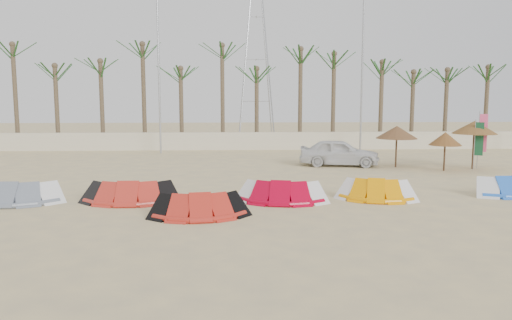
{
  "coord_description": "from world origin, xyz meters",
  "views": [
    {
      "loc": [
        -0.92,
        -14.69,
        3.97
      ],
      "look_at": [
        0.0,
        6.0,
        1.3
      ],
      "focal_mm": 35.0,
      "sensor_mm": 36.0,
      "label": 1
    }
  ],
  "objects_px": {
    "kite_red_left": "(132,190)",
    "kite_grey": "(15,191)",
    "kite_red_mid": "(200,203)",
    "kite_blue": "(510,183)",
    "kite_red_right": "(280,190)",
    "parasol_right": "(474,127)",
    "kite_orange": "(374,188)",
    "parasol_mid": "(445,139)",
    "car": "(339,153)",
    "parasol_left": "(397,132)"
  },
  "relations": [
    {
      "from": "kite_red_left",
      "to": "kite_red_right",
      "type": "height_order",
      "value": "same"
    },
    {
      "from": "parasol_right",
      "to": "kite_grey",
      "type": "bearing_deg",
      "value": -160.37
    },
    {
      "from": "parasol_mid",
      "to": "car",
      "type": "distance_m",
      "value": 5.7
    },
    {
      "from": "kite_blue",
      "to": "parasol_mid",
      "type": "xyz_separation_m",
      "value": [
        -0.13,
        6.12,
        1.29
      ]
    },
    {
      "from": "parasol_right",
      "to": "parasol_left",
      "type": "bearing_deg",
      "value": 168.53
    },
    {
      "from": "kite_red_right",
      "to": "kite_orange",
      "type": "bearing_deg",
      "value": 3.21
    },
    {
      "from": "kite_orange",
      "to": "parasol_right",
      "type": "bearing_deg",
      "value": 45.11
    },
    {
      "from": "parasol_left",
      "to": "parasol_mid",
      "type": "relative_size",
      "value": 1.12
    },
    {
      "from": "kite_grey",
      "to": "parasol_left",
      "type": "relative_size",
      "value": 1.59
    },
    {
      "from": "kite_red_mid",
      "to": "kite_orange",
      "type": "height_order",
      "value": "same"
    },
    {
      "from": "kite_orange",
      "to": "parasol_left",
      "type": "bearing_deg",
      "value": 66.78
    },
    {
      "from": "kite_red_left",
      "to": "parasol_right",
      "type": "bearing_deg",
      "value": 24.31
    },
    {
      "from": "kite_red_mid",
      "to": "car",
      "type": "relative_size",
      "value": 0.75
    },
    {
      "from": "parasol_mid",
      "to": "car",
      "type": "height_order",
      "value": "parasol_mid"
    },
    {
      "from": "parasol_right",
      "to": "kite_red_left",
      "type": "bearing_deg",
      "value": -155.69
    },
    {
      "from": "parasol_mid",
      "to": "parasol_right",
      "type": "relative_size",
      "value": 0.79
    },
    {
      "from": "kite_orange",
      "to": "kite_blue",
      "type": "distance_m",
      "value": 5.96
    },
    {
      "from": "kite_red_left",
      "to": "kite_grey",
      "type": "bearing_deg",
      "value": 179.36
    },
    {
      "from": "car",
      "to": "kite_grey",
      "type": "bearing_deg",
      "value": 133.67
    },
    {
      "from": "kite_grey",
      "to": "kite_red_left",
      "type": "height_order",
      "value": "same"
    },
    {
      "from": "kite_orange",
      "to": "kite_blue",
      "type": "xyz_separation_m",
      "value": [
        5.89,
        0.88,
        0.0
      ]
    },
    {
      "from": "kite_red_left",
      "to": "kite_orange",
      "type": "xyz_separation_m",
      "value": [
        9.32,
        0.0,
        -0.0
      ]
    },
    {
      "from": "kite_red_mid",
      "to": "parasol_left",
      "type": "xyz_separation_m",
      "value": [
        10.19,
        10.89,
        1.54
      ]
    },
    {
      "from": "kite_orange",
      "to": "parasol_left",
      "type": "xyz_separation_m",
      "value": [
        3.63,
        8.46,
        1.54
      ]
    },
    {
      "from": "parasol_left",
      "to": "kite_red_mid",
      "type": "bearing_deg",
      "value": -133.09
    },
    {
      "from": "kite_blue",
      "to": "parasol_right",
      "type": "xyz_separation_m",
      "value": [
        1.73,
        6.77,
        1.85
      ]
    },
    {
      "from": "kite_red_right",
      "to": "car",
      "type": "xyz_separation_m",
      "value": [
        4.23,
        9.35,
        0.34
      ]
    },
    {
      "from": "kite_red_mid",
      "to": "kite_blue",
      "type": "xyz_separation_m",
      "value": [
        12.45,
        3.31,
        0.0
      ]
    },
    {
      "from": "kite_red_right",
      "to": "car",
      "type": "height_order",
      "value": "car"
    },
    {
      "from": "kite_red_mid",
      "to": "kite_orange",
      "type": "bearing_deg",
      "value": 20.33
    },
    {
      "from": "kite_orange",
      "to": "kite_blue",
      "type": "bearing_deg",
      "value": 8.53
    },
    {
      "from": "kite_grey",
      "to": "kite_orange",
      "type": "bearing_deg",
      "value": -0.2
    },
    {
      "from": "kite_orange",
      "to": "car",
      "type": "height_order",
      "value": "car"
    },
    {
      "from": "parasol_mid",
      "to": "car",
      "type": "bearing_deg",
      "value": 157.59
    },
    {
      "from": "kite_grey",
      "to": "parasol_left",
      "type": "xyz_separation_m",
      "value": [
        17.33,
        8.42,
        1.54
      ]
    },
    {
      "from": "kite_red_mid",
      "to": "kite_orange",
      "type": "distance_m",
      "value": 6.99
    },
    {
      "from": "kite_grey",
      "to": "kite_red_right",
      "type": "height_order",
      "value": "same"
    },
    {
      "from": "parasol_left",
      "to": "parasol_mid",
      "type": "distance_m",
      "value": 2.6
    },
    {
      "from": "kite_grey",
      "to": "car",
      "type": "xyz_separation_m",
      "value": [
        14.27,
        9.1,
        0.34
      ]
    },
    {
      "from": "kite_red_right",
      "to": "parasol_mid",
      "type": "xyz_separation_m",
      "value": [
        9.43,
        7.21,
        1.29
      ]
    },
    {
      "from": "kite_red_left",
      "to": "kite_orange",
      "type": "distance_m",
      "value": 9.32
    },
    {
      "from": "kite_grey",
      "to": "kite_red_right",
      "type": "relative_size",
      "value": 1.04
    },
    {
      "from": "kite_orange",
      "to": "parasol_mid",
      "type": "height_order",
      "value": "parasol_mid"
    },
    {
      "from": "parasol_right",
      "to": "car",
      "type": "height_order",
      "value": "parasol_right"
    },
    {
      "from": "kite_red_right",
      "to": "kite_blue",
      "type": "bearing_deg",
      "value": 6.5
    },
    {
      "from": "kite_grey",
      "to": "parasol_left",
      "type": "distance_m",
      "value": 19.32
    },
    {
      "from": "parasol_right",
      "to": "kite_red_mid",
      "type": "bearing_deg",
      "value": -144.59
    },
    {
      "from": "kite_orange",
      "to": "parasol_mid",
      "type": "distance_m",
      "value": 9.16
    },
    {
      "from": "kite_orange",
      "to": "parasol_left",
      "type": "distance_m",
      "value": 9.34
    },
    {
      "from": "kite_grey",
      "to": "car",
      "type": "bearing_deg",
      "value": 32.53
    }
  ]
}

